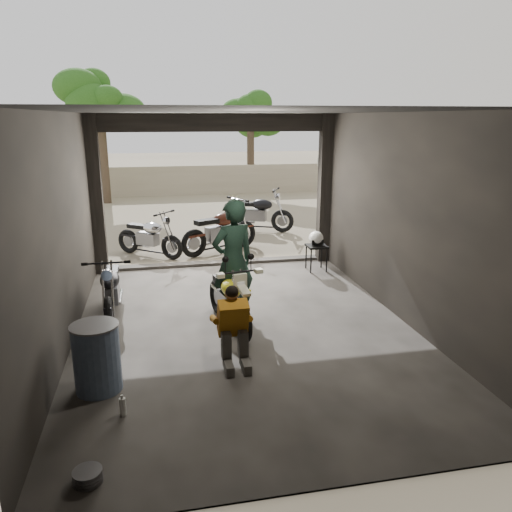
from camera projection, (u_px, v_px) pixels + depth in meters
name	position (u px, v px, depth m)	size (l,w,h in m)	color
ground	(245.00, 329.00, 7.61)	(80.00, 80.00, 0.00)	#7A6D56
garage	(238.00, 240.00, 7.78)	(7.00, 7.13, 3.20)	#2D2B28
boundary_wall	(184.00, 180.00, 20.66)	(18.00, 0.30, 1.20)	gray
tree_left	(99.00, 92.00, 17.76)	(2.20, 2.20, 5.60)	#382B1E
tree_right	(250.00, 106.00, 20.41)	(2.20, 2.20, 5.00)	#382B1E
main_bike	(229.00, 295.00, 7.57)	(0.64, 1.57, 1.04)	#E5E7C3
left_bike	(111.00, 286.00, 7.93)	(0.65, 1.58, 1.07)	black
outside_bike_a	(149.00, 234.00, 11.47)	(0.66, 1.60, 1.08)	black
outside_bike_b	(220.00, 227.00, 11.79)	(0.76, 1.85, 1.25)	#451B10
outside_bike_c	(258.00, 210.00, 14.01)	(0.74, 1.79, 1.21)	black
rider	(233.00, 261.00, 7.70)	(0.71, 0.47, 1.94)	black
mechanic	(234.00, 330.00, 6.37)	(0.51, 0.70, 1.01)	orange
stool	(317.00, 249.00, 10.36)	(0.41, 0.41, 0.56)	black
helmet	(316.00, 238.00, 10.34)	(0.30, 0.32, 0.29)	white
oil_drum	(97.00, 359.00, 5.79)	(0.54, 0.54, 0.83)	#435571
sign_post	(334.00, 178.00, 11.75)	(0.85, 0.08, 2.56)	black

